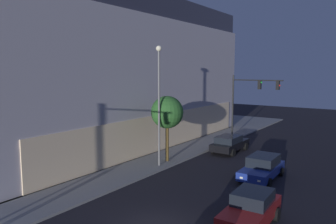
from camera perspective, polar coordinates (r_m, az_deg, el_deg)
modern_building at (r=38.02m, az=-13.94°, el=6.49°), size 32.72×21.70×14.72m
traffic_light_far_corner at (r=36.55m, az=14.04°, el=2.99°), size 0.39×5.57×6.98m
street_lamp_sidewalk at (r=25.34m, az=-1.58°, el=3.32°), size 0.44×0.44×9.33m
sidewalk_tree at (r=26.82m, az=-0.15°, el=-0.09°), size 2.66×2.66×5.41m
car_red at (r=17.16m, az=14.18°, el=-16.05°), size 4.48×2.21×1.71m
car_blue at (r=24.44m, az=16.03°, el=-9.16°), size 4.73×2.27×1.61m
car_black at (r=31.51m, az=10.63°, el=-5.35°), size 4.80×2.22×1.56m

